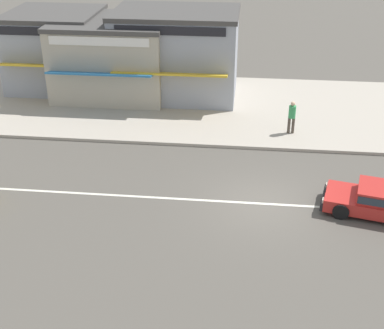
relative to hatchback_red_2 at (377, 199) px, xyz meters
The scene contains 8 objects.
ground_plane 4.25m from the hatchback_red_2, behind, with size 160.00×160.00×0.00m, color #544F47.
lane_centre_stripe 4.25m from the hatchback_red_2, behind, with size 50.40×0.14×0.01m, color silver.
kerb_strip 10.77m from the hatchback_red_2, 113.02° to the left, with size 68.00×10.00×0.15m, color #ADA393.
hatchback_red_2 is the anchor object (origin of this frame).
pedestrian_near_clock 7.24m from the hatchback_red_2, 112.58° to the left, with size 0.34×0.34×1.62m.
shopfront_corner_warung 17.10m from the hatchback_red_2, 137.80° to the left, with size 6.27×6.15×4.20m.
shopfront_mid_block 14.79m from the hatchback_red_2, 127.90° to the left, with size 6.82×5.62×4.74m.
shopfront_far_kios 20.46m from the hatchback_red_2, 142.66° to the left, with size 5.15×5.78×4.35m.
Camera 1 is at (-0.74, -17.66, 10.83)m, focal length 50.00 mm.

